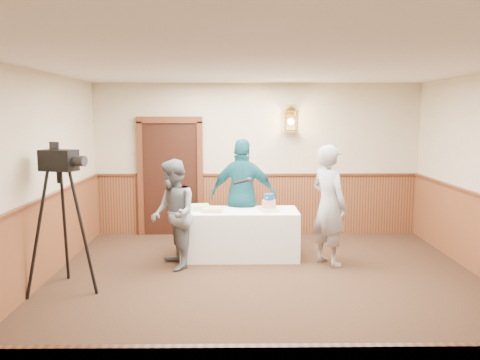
{
  "coord_description": "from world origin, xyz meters",
  "views": [
    {
      "loc": [
        -0.43,
        -5.86,
        2.24
      ],
      "look_at": [
        -0.34,
        1.7,
        1.25
      ],
      "focal_mm": 38.0,
      "sensor_mm": 36.0,
      "label": 1
    }
  ],
  "objects_px": {
    "baker": "(329,205)",
    "tv_camera_rig": "(62,228)",
    "tiered_cake": "(269,204)",
    "sheet_cake_yellow": "(213,210)",
    "assistant_p": "(243,195)",
    "interviewer": "(173,214)",
    "display_table": "(240,234)",
    "sheet_cake_green": "(198,207)"
  },
  "relations": [
    {
      "from": "sheet_cake_yellow",
      "to": "baker",
      "type": "xyz_separation_m",
      "value": [
        1.73,
        -0.24,
        0.11
      ]
    },
    {
      "from": "display_table",
      "to": "baker",
      "type": "relative_size",
      "value": 1.0
    },
    {
      "from": "baker",
      "to": "tv_camera_rig",
      "type": "distance_m",
      "value": 3.74
    },
    {
      "from": "sheet_cake_yellow",
      "to": "assistant_p",
      "type": "distance_m",
      "value": 0.73
    },
    {
      "from": "assistant_p",
      "to": "sheet_cake_yellow",
      "type": "bearing_deg",
      "value": 59.54
    },
    {
      "from": "tv_camera_rig",
      "to": "display_table",
      "type": "bearing_deg",
      "value": 51.08
    },
    {
      "from": "sheet_cake_yellow",
      "to": "sheet_cake_green",
      "type": "bearing_deg",
      "value": 141.13
    },
    {
      "from": "baker",
      "to": "interviewer",
      "type": "bearing_deg",
      "value": 61.24
    },
    {
      "from": "baker",
      "to": "tiered_cake",
      "type": "bearing_deg",
      "value": 37.75
    },
    {
      "from": "tiered_cake",
      "to": "sheet_cake_yellow",
      "type": "bearing_deg",
      "value": -175.16
    },
    {
      "from": "display_table",
      "to": "sheet_cake_yellow",
      "type": "relative_size",
      "value": 5.85
    },
    {
      "from": "sheet_cake_green",
      "to": "assistant_p",
      "type": "height_order",
      "value": "assistant_p"
    },
    {
      "from": "display_table",
      "to": "baker",
      "type": "xyz_separation_m",
      "value": [
        1.31,
        -0.39,
        0.52
      ]
    },
    {
      "from": "interviewer",
      "to": "assistant_p",
      "type": "distance_m",
      "value": 1.39
    },
    {
      "from": "interviewer",
      "to": "sheet_cake_yellow",
      "type": "bearing_deg",
      "value": 106.16
    },
    {
      "from": "assistant_p",
      "to": "tv_camera_rig",
      "type": "relative_size",
      "value": 1.02
    },
    {
      "from": "tiered_cake",
      "to": "assistant_p",
      "type": "distance_m",
      "value": 0.61
    },
    {
      "from": "tv_camera_rig",
      "to": "assistant_p",
      "type": "bearing_deg",
      "value": 56.66
    },
    {
      "from": "display_table",
      "to": "sheet_cake_green",
      "type": "height_order",
      "value": "sheet_cake_green"
    },
    {
      "from": "baker",
      "to": "sheet_cake_yellow",
      "type": "bearing_deg",
      "value": 49.64
    },
    {
      "from": "display_table",
      "to": "sheet_cake_yellow",
      "type": "height_order",
      "value": "sheet_cake_yellow"
    },
    {
      "from": "display_table",
      "to": "sheet_cake_yellow",
      "type": "xyz_separation_m",
      "value": [
        -0.42,
        -0.15,
        0.41
      ]
    },
    {
      "from": "baker",
      "to": "assistant_p",
      "type": "xyz_separation_m",
      "value": [
        -1.26,
        0.77,
        0.02
      ]
    },
    {
      "from": "tiered_cake",
      "to": "sheet_cake_green",
      "type": "relative_size",
      "value": 0.92
    },
    {
      "from": "baker",
      "to": "assistant_p",
      "type": "relative_size",
      "value": 0.97
    },
    {
      "from": "sheet_cake_green",
      "to": "baker",
      "type": "xyz_separation_m",
      "value": [
        1.96,
        -0.42,
        0.11
      ]
    },
    {
      "from": "assistant_p",
      "to": "tv_camera_rig",
      "type": "xyz_separation_m",
      "value": [
        -2.32,
        -1.86,
        -0.11
      ]
    },
    {
      "from": "sheet_cake_yellow",
      "to": "tv_camera_rig",
      "type": "distance_m",
      "value": 2.27
    },
    {
      "from": "assistant_p",
      "to": "display_table",
      "type": "bearing_deg",
      "value": 92.52
    },
    {
      "from": "sheet_cake_yellow",
      "to": "tiered_cake",
      "type": "bearing_deg",
      "value": 4.84
    },
    {
      "from": "display_table",
      "to": "tv_camera_rig",
      "type": "height_order",
      "value": "tv_camera_rig"
    },
    {
      "from": "display_table",
      "to": "interviewer",
      "type": "xyz_separation_m",
      "value": [
        -0.97,
        -0.54,
        0.42
      ]
    },
    {
      "from": "sheet_cake_green",
      "to": "assistant_p",
      "type": "bearing_deg",
      "value": 26.2
    },
    {
      "from": "display_table",
      "to": "assistant_p",
      "type": "distance_m",
      "value": 0.67
    },
    {
      "from": "assistant_p",
      "to": "interviewer",
      "type": "bearing_deg",
      "value": 53.09
    },
    {
      "from": "tiered_cake",
      "to": "interviewer",
      "type": "bearing_deg",
      "value": -161.94
    },
    {
      "from": "sheet_cake_yellow",
      "to": "assistant_p",
      "type": "bearing_deg",
      "value": 48.42
    },
    {
      "from": "display_table",
      "to": "assistant_p",
      "type": "bearing_deg",
      "value": 81.4
    },
    {
      "from": "sheet_cake_green",
      "to": "baker",
      "type": "relative_size",
      "value": 0.19
    },
    {
      "from": "baker",
      "to": "sheet_cake_green",
      "type": "bearing_deg",
      "value": 45.22
    },
    {
      "from": "sheet_cake_yellow",
      "to": "interviewer",
      "type": "bearing_deg",
      "value": -144.87
    },
    {
      "from": "tiered_cake",
      "to": "baker",
      "type": "distance_m",
      "value": 0.92
    }
  ]
}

